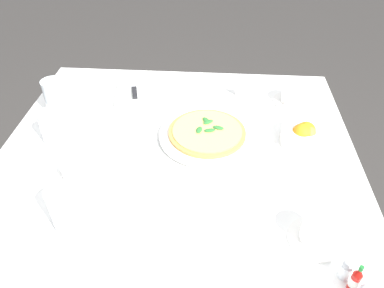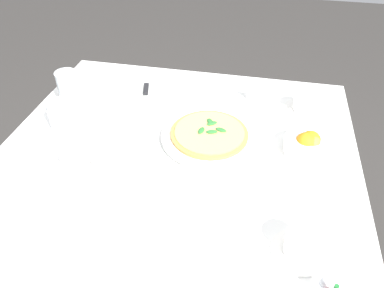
{
  "view_description": "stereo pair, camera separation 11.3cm",
  "coord_description": "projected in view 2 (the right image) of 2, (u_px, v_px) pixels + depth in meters",
  "views": [
    {
      "loc": [
        -0.81,
        -0.11,
        1.48
      ],
      "look_at": [
        0.06,
        -0.04,
        0.76
      ],
      "focal_mm": 34.18,
      "sensor_mm": 36.0,
      "label": 1
    },
    {
      "loc": [
        -0.8,
        -0.22,
        1.48
      ],
      "look_at": [
        0.06,
        -0.04,
        0.76
      ],
      "focal_mm": 34.18,
      "sensor_mm": 36.0,
      "label": 2
    }
  ],
  "objects": [
    {
      "name": "pizza",
      "position": [
        209.0,
        133.0,
        1.17
      ],
      "size": [
        0.25,
        0.25,
        0.02
      ],
      "color": "#C68E47",
      "rests_on": "pizza_plate"
    },
    {
      "name": "ground_plane",
      "position": [
        179.0,
        287.0,
        1.58
      ],
      "size": [
        8.0,
        8.0,
        0.0
      ],
      "primitive_type": "plane",
      "color": "#33302D"
    },
    {
      "name": "salt_shaker",
      "position": [
        324.0,
        287.0,
        0.76
      ],
      "size": [
        0.03,
        0.03,
        0.06
      ],
      "color": "white",
      "rests_on": "dining_table"
    },
    {
      "name": "napkin_folded",
      "position": [
        147.0,
        86.0,
        1.42
      ],
      "size": [
        0.23,
        0.16,
        0.02
      ],
      "rotation": [
        0.0,
        0.0,
        0.13
      ],
      "color": "white",
      "rests_on": "dining_table"
    },
    {
      "name": "pizza_plate",
      "position": [
        209.0,
        137.0,
        1.18
      ],
      "size": [
        0.31,
        0.31,
        0.02
      ],
      "color": "white",
      "rests_on": "dining_table"
    },
    {
      "name": "water_glass_left_edge",
      "position": [
        55.0,
        199.0,
        0.91
      ],
      "size": [
        0.07,
        0.07,
        0.13
      ],
      "color": "white",
      "rests_on": "dining_table"
    },
    {
      "name": "dinner_knife",
      "position": [
        147.0,
        83.0,
        1.42
      ],
      "size": [
        0.19,
        0.07,
        0.01
      ],
      "rotation": [
        0.0,
        0.0,
        0.24
      ],
      "color": "silver",
      "rests_on": "napkin_folded"
    },
    {
      "name": "citrus_bowl",
      "position": [
        309.0,
        144.0,
        1.12
      ],
      "size": [
        0.15,
        0.15,
        0.07
      ],
      "color": "white",
      "rests_on": "dining_table"
    },
    {
      "name": "coffee_cup_center_back",
      "position": [
        303.0,
        103.0,
        1.3
      ],
      "size": [
        0.13,
        0.13,
        0.06
      ],
      "color": "white",
      "rests_on": "dining_table"
    },
    {
      "name": "menu_card",
      "position": [
        259.0,
        94.0,
        1.34
      ],
      "size": [
        0.02,
        0.09,
        0.06
      ],
      "rotation": [
        0.0,
        0.0,
        4.58
      ],
      "color": "white",
      "rests_on": "dining_table"
    },
    {
      "name": "water_glass_far_left",
      "position": [
        61.0,
        118.0,
        1.19
      ],
      "size": [
        0.07,
        0.07,
        0.11
      ],
      "color": "white",
      "rests_on": "dining_table"
    },
    {
      "name": "coffee_cup_near_left",
      "position": [
        76.0,
        162.0,
        1.06
      ],
      "size": [
        0.13,
        0.13,
        0.06
      ],
      "color": "white",
      "rests_on": "dining_table"
    },
    {
      "name": "coffee_cup_back_corner",
      "position": [
        301.0,
        245.0,
        0.84
      ],
      "size": [
        0.13,
        0.13,
        0.07
      ],
      "color": "white",
      "rests_on": "dining_table"
    },
    {
      "name": "water_glass_far_right",
      "position": [
        69.0,
        90.0,
        1.31
      ],
      "size": [
        0.07,
        0.07,
        0.13
      ],
      "color": "white",
      "rests_on": "dining_table"
    },
    {
      "name": "dining_table",
      "position": [
        175.0,
        189.0,
        1.19
      ],
      "size": [
        1.11,
        1.11,
        0.74
      ],
      "color": "white",
      "rests_on": "ground_plane"
    }
  ]
}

